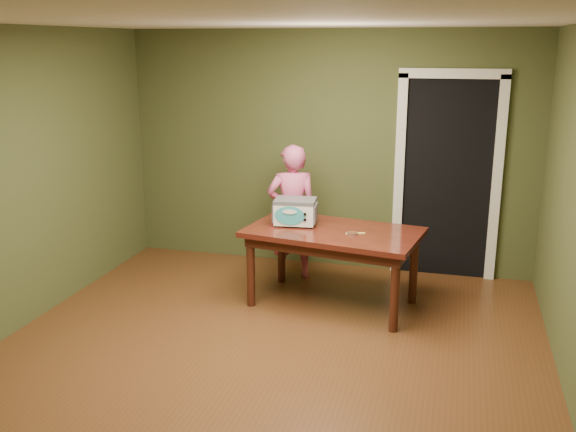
# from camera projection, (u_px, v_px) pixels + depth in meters

# --- Properties ---
(floor) EXTENTS (5.00, 5.00, 0.00)m
(floor) POSITION_uv_depth(u_px,v_px,m) (260.00, 365.00, 5.04)
(floor) COLOR #5A3119
(floor) RESTS_ON ground
(room_shell) EXTENTS (4.52, 5.02, 2.61)m
(room_shell) POSITION_uv_depth(u_px,v_px,m) (257.00, 150.00, 4.60)
(room_shell) COLOR #414A27
(room_shell) RESTS_ON ground
(doorway) EXTENTS (1.10, 0.66, 2.25)m
(doorway) POSITION_uv_depth(u_px,v_px,m) (448.00, 174.00, 7.03)
(doorway) COLOR black
(doorway) RESTS_ON ground
(dining_table) EXTENTS (1.72, 1.14, 0.75)m
(dining_table) POSITION_uv_depth(u_px,v_px,m) (333.00, 240.00, 6.05)
(dining_table) COLOR #39140C
(dining_table) RESTS_ON floor
(toy_oven) EXTENTS (0.44, 0.32, 0.26)m
(toy_oven) POSITION_uv_depth(u_px,v_px,m) (295.00, 211.00, 6.16)
(toy_oven) COLOR #4C4F54
(toy_oven) RESTS_ON dining_table
(baking_pan) EXTENTS (0.10, 0.10, 0.02)m
(baking_pan) POSITION_uv_depth(u_px,v_px,m) (352.00, 233.00, 5.87)
(baking_pan) COLOR silver
(baking_pan) RESTS_ON dining_table
(spatula) EXTENTS (0.18, 0.09, 0.01)m
(spatula) POSITION_uv_depth(u_px,v_px,m) (355.00, 233.00, 5.90)
(spatula) COLOR #E5DC63
(spatula) RESTS_ON dining_table
(child) EXTENTS (0.61, 0.51, 1.44)m
(child) POSITION_uv_depth(u_px,v_px,m) (292.00, 212.00, 6.76)
(child) COLOR #DB5A8E
(child) RESTS_ON floor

